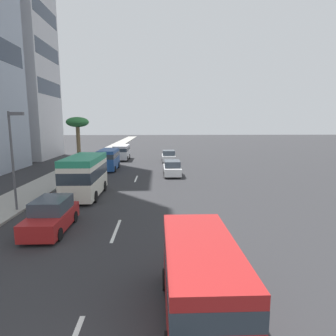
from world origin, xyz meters
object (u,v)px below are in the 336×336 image
Objects in this scene: van_lead at (109,158)px; palm_tree at (78,125)px; street_lamp at (13,149)px; car_third at (169,156)px; car_fourth at (51,216)px; van_sixth at (122,151)px; van_fifth at (200,276)px; car_second at (172,168)px; minibus_seventh at (85,175)px; pedestrian_near_lamp at (61,167)px.

palm_tree is (2.43, 4.20, 4.02)m from van_lead.
car_third is at bearing -24.58° from street_lamp.
car_fourth is 29.14m from van_sixth.
palm_tree is 18.65m from street_lamp.
van_fifth is at bearing -135.49° from street_lamp.
van_sixth is (9.69, -0.34, -0.13)m from van_lead.
van_lead reaches higher than car_second.
car_fourth is at bearing -0.04° from minibus_seventh.
pedestrian_near_lamp is (21.48, 11.18, -0.19)m from van_fifth.
pedestrian_near_lamp is (-1.22, 11.51, 0.38)m from car_second.
car_third is 0.68× the size of minibus_seventh.
car_third is 0.81× the size of van_sixth.
van_fifth is 24.21m from pedestrian_near_lamp.
minibus_seventh is 0.97× the size of street_lamp.
van_fifth is 0.82× the size of minibus_seventh.
van_fifth is (-22.69, 0.33, 0.57)m from car_second.
street_lamp reaches higher than van_lead.
van_fifth is at bearing -158.56° from palm_tree.
minibus_seventh reaches higher than van_sixth.
street_lamp reaches higher than van_fifth.
van_fifth is at bearing 25.88° from minibus_seventh.
van_lead is at bearing 132.62° from car_third.
minibus_seventh is (14.09, 6.83, 0.38)m from van_fifth.
car_second is 11.58m from pedestrian_near_lamp.
palm_tree reaches higher than street_lamp.
van_lead is 0.82× the size of palm_tree.
palm_tree reaches higher than van_sixth.
car_fourth is at bearing -134.72° from street_lamp.
car_second is 0.89× the size of van_fifth.
car_third is 7.70m from van_sixth.
minibus_seventh is (-22.10, 0.02, 0.42)m from van_sixth.
car_second is at bearing -0.84° from van_fifth.
minibus_seventh is 5.52m from street_lamp.
van_lead is at bearing 15.12° from van_fifth.
van_lead reaches higher than van_fifth.
minibus_seventh is (-12.41, -0.33, 0.29)m from van_lead.
car_second is 2.47× the size of pedestrian_near_lamp.
van_fifth is 0.97× the size of van_sixth.
car_fourth is (-15.64, 7.17, 0.03)m from car_second.
van_lead is at bearing -179.05° from car_fourth.
van_sixth reaches higher than car_fourth.
palm_tree reaches higher than car_third.
van_sixth is 2.83× the size of pedestrian_near_lamp.
pedestrian_near_lamp is (-14.71, 4.36, -0.15)m from van_sixth.
minibus_seventh reaches higher than van_lead.
palm_tree reaches higher than car_fourth.
palm_tree is at bearing 110.97° from car_third.
street_lamp reaches higher than pedestrian_near_lamp.
car_third is 0.66× the size of street_lamp.
car_fourth is (-19.45, -0.32, -0.62)m from van_lead.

